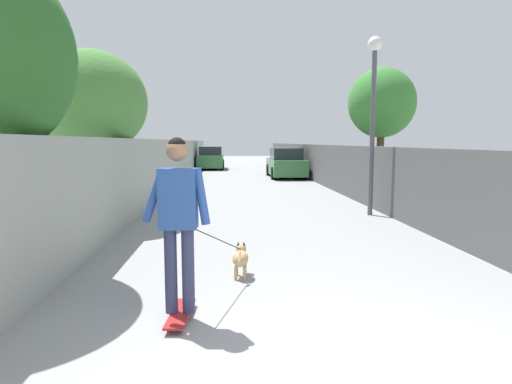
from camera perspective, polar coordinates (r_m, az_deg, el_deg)
The scene contains 11 objects.
ground_plane at distance 16.88m, azimuth -0.59°, elevation 0.33°, with size 80.00×80.00×0.00m, color gray.
wall_left at distance 14.97m, azimuth -12.77°, elevation 3.09°, with size 48.00×0.30×1.94m, color #999E93.
fence_right at distance 15.36m, azimuth 12.08°, elevation 2.81°, with size 48.00×0.30×1.74m, color #4C4C4C.
tree_left_near at distance 10.77m, azimuth -21.05°, elevation 10.98°, with size 2.54×2.54×3.96m.
tree_right_far at distance 16.80m, azimuth 16.35°, elevation 11.22°, with size 2.45×2.45×4.57m.
lamp_post at distance 11.32m, azimuth 15.32°, elevation 12.32°, with size 0.36×0.36×4.44m.
skateboard at distance 4.76m, azimuth -10.00°, elevation -15.61°, with size 0.81×0.26×0.08m.
person_skateboarder at distance 4.47m, azimuth -10.28°, elevation -2.51°, with size 0.25×0.71×1.83m.
dog at distance 6.01m, azimuth -2.10°, elevation -8.68°, with size 1.69×0.80×1.06m.
car_near at distance 22.69m, azimuth 3.99°, elevation 3.76°, with size 4.21×1.80×1.54m.
car_far at distance 29.65m, azimuth -6.02°, elevation 4.42°, with size 3.84×1.80×1.54m.
Camera 1 is at (-2.76, 0.89, 1.87)m, focal length 30.15 mm.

